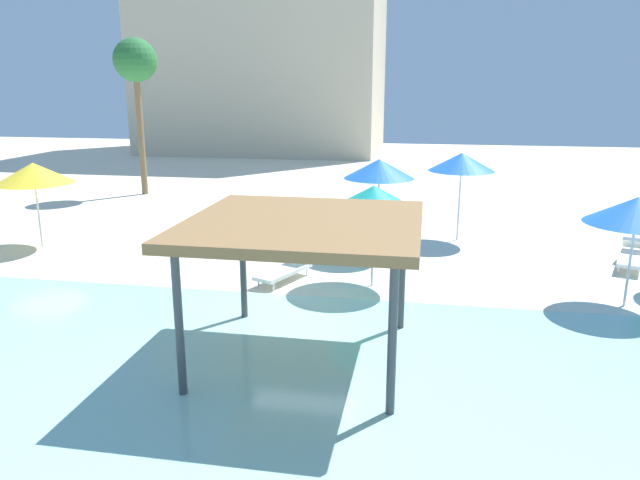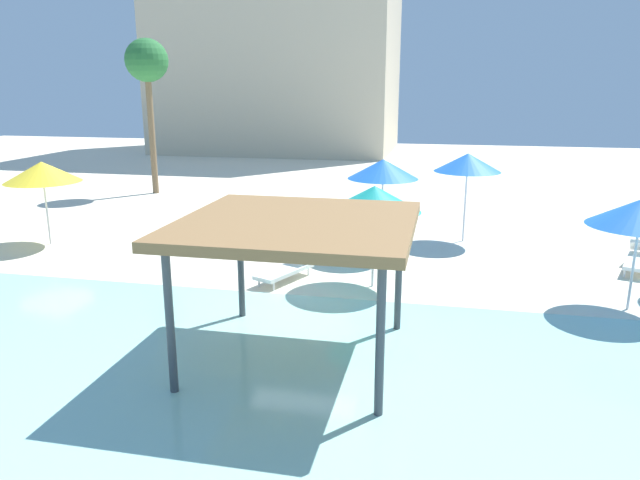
{
  "view_description": "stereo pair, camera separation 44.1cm",
  "coord_description": "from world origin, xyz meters",
  "views": [
    {
      "loc": [
        2.59,
        -11.53,
        4.93
      ],
      "look_at": [
        0.16,
        2.0,
        1.3
      ],
      "focal_mm": 33.2,
      "sensor_mm": 36.0,
      "label": 1
    },
    {
      "loc": [
        3.03,
        -11.44,
        4.93
      ],
      "look_at": [
        0.16,
        2.0,
        1.3
      ],
      "focal_mm": 33.2,
      "sensor_mm": 36.0,
      "label": 2
    }
  ],
  "objects": [
    {
      "name": "lounge_chair_1",
      "position": [
        -0.84,
        2.72,
        0.33
      ],
      "size": [
        1.3,
        1.98,
        0.74
      ],
      "rotation": [
        0.0,
        0.0,
        -1.97
      ],
      "color": "white",
      "rests_on": "ground"
    },
    {
      "name": "beach_umbrella_yellow_0",
      "position": [
        -9.15,
        4.54,
        2.31
      ],
      "size": [
        2.3,
        2.3,
        2.63
      ],
      "color": "silver",
      "rests_on": "ground"
    },
    {
      "name": "beach_umbrella_teal_4",
      "position": [
        1.38,
        2.63,
        2.24
      ],
      "size": [
        2.29,
        2.29,
        2.56
      ],
      "color": "silver",
      "rests_on": "ground"
    },
    {
      "name": "beach_umbrella_blue_2",
      "position": [
        1.25,
        5.68,
        2.54
      ],
      "size": [
        2.07,
        2.07,
        2.83
      ],
      "color": "silver",
      "rests_on": "ground"
    },
    {
      "name": "lounge_chair_0",
      "position": [
        8.34,
        5.52,
        0.33
      ],
      "size": [
        1.22,
        1.99,
        0.74
      ],
      "rotation": [
        0.0,
        0.0,
        -1.93
      ],
      "color": "white",
      "rests_on": "ground"
    },
    {
      "name": "lagoon_water",
      "position": [
        0.0,
        -5.25,
        0.02
      ],
      "size": [
        44.0,
        13.5,
        0.04
      ],
      "primitive_type": "cube",
      "color": "#99D1C6",
      "rests_on": "ground"
    },
    {
      "name": "ground_plane",
      "position": [
        0.0,
        0.0,
        0.0
      ],
      "size": [
        80.0,
        80.0,
        0.0
      ],
      "primitive_type": "plane",
      "color": "beige"
    },
    {
      "name": "hotel_block_0",
      "position": [
        -9.57,
        33.09,
        8.51
      ],
      "size": [
        17.08,
        11.03,
        17.01
      ],
      "primitive_type": "cube",
      "color": "beige",
      "rests_on": "ground"
    },
    {
      "name": "beach_umbrella_blue_5",
      "position": [
        7.22,
        2.26,
        2.23
      ],
      "size": [
        2.22,
        2.22,
        2.54
      ],
      "color": "silver",
      "rests_on": "ground"
    },
    {
      "name": "beach_umbrella_blue_3",
      "position": [
        3.7,
        7.67,
        2.55
      ],
      "size": [
        2.1,
        2.1,
        2.84
      ],
      "color": "silver",
      "rests_on": "ground"
    },
    {
      "name": "shade_pavilion",
      "position": [
        0.54,
        -1.68,
        2.48
      ],
      "size": [
        4.06,
        4.06,
        2.65
      ],
      "color": "#42474C",
      "rests_on": "ground"
    },
    {
      "name": "palm_tree_0",
      "position": [
        -10.19,
        13.68,
        5.77
      ],
      "size": [
        1.9,
        1.9,
        6.91
      ],
      "color": "brown",
      "rests_on": "ground"
    }
  ]
}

